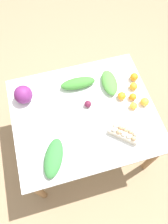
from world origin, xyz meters
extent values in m
plane|color=#937A5B|center=(0.00, 0.00, 0.00)|extent=(8.00, 8.00, 0.00)
cube|color=silver|center=(0.00, 0.00, 0.69)|extent=(1.21, 1.02, 0.03)
cylinder|color=olive|center=(-0.55, -0.45, 0.34)|extent=(0.06, 0.06, 0.68)
cylinder|color=olive|center=(0.55, -0.45, 0.34)|extent=(0.06, 0.06, 0.68)
cylinder|color=olive|center=(-0.55, 0.45, 0.34)|extent=(0.06, 0.06, 0.68)
cylinder|color=olive|center=(0.55, 0.45, 0.34)|extent=(0.06, 0.06, 0.68)
sphere|color=#6B2366|center=(-0.46, 0.27, 0.79)|extent=(0.16, 0.16, 0.16)
cube|color=beige|center=(0.25, -0.28, 0.74)|extent=(0.24, 0.23, 0.06)
sphere|color=white|center=(0.33, -0.32, 0.78)|extent=(0.04, 0.04, 0.04)
sphere|color=tan|center=(0.30, -0.29, 0.78)|extent=(0.04, 0.04, 0.04)
sphere|color=tan|center=(0.27, -0.26, 0.78)|extent=(0.04, 0.04, 0.04)
sphere|color=tan|center=(0.24, -0.23, 0.78)|extent=(0.04, 0.04, 0.04)
sphere|color=white|center=(0.21, -0.21, 0.78)|extent=(0.04, 0.04, 0.04)
sphere|color=tan|center=(0.30, -0.35, 0.78)|extent=(0.04, 0.04, 0.04)
sphere|color=white|center=(0.27, -0.32, 0.78)|extent=(0.04, 0.04, 0.04)
sphere|color=white|center=(0.24, -0.29, 0.78)|extent=(0.04, 0.04, 0.04)
sphere|color=tan|center=(0.21, -0.27, 0.78)|extent=(0.04, 0.04, 0.04)
sphere|color=white|center=(0.18, -0.24, 0.78)|extent=(0.04, 0.04, 0.04)
ellipsoid|color=#337538|center=(-0.33, -0.32, 0.75)|extent=(0.25, 0.34, 0.08)
ellipsoid|color=#3D8433|center=(0.02, 0.28, 0.75)|extent=(0.32, 0.12, 0.09)
ellipsoid|color=#4C933D|center=(0.30, 0.21, 0.75)|extent=(0.15, 0.28, 0.08)
sphere|color=#5B1933|center=(0.05, 0.06, 0.74)|extent=(0.06, 0.06, 0.06)
sphere|color=orange|center=(0.49, 0.12, 0.74)|extent=(0.07, 0.07, 0.07)
sphere|color=orange|center=(0.36, 0.05, 0.74)|extent=(0.07, 0.07, 0.07)
sphere|color=orange|center=(0.45, 0.02, 0.74)|extent=(0.06, 0.06, 0.06)
sphere|color=orange|center=(0.53, 0.21, 0.74)|extent=(0.07, 0.07, 0.07)
sphere|color=#F9A833|center=(0.42, -0.06, 0.74)|extent=(0.06, 0.06, 0.06)
sphere|color=#F9A833|center=(0.52, -0.05, 0.74)|extent=(0.07, 0.07, 0.07)
camera|label=1|loc=(-0.22, -0.80, 2.37)|focal=35.00mm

